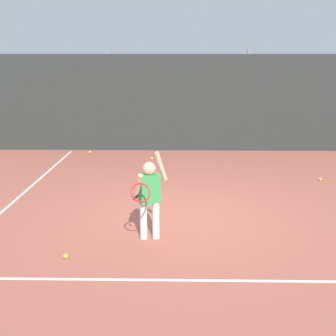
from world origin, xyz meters
TOP-DOWN VIEW (x-y plane):
  - ground_plane at (0.00, 0.00)m, footprint 20.00×20.00m
  - court_line_baseline at (0.00, -2.23)m, footprint 9.00×0.05m
  - court_line_sideline at (-3.26, 1.00)m, footprint 0.05×9.00m
  - back_fence_windscreen at (0.00, 5.77)m, footprint 12.01×0.08m
  - fence_post_1 at (-1.95, 5.83)m, footprint 0.09×0.09m
  - fence_post_2 at (1.95, 5.83)m, footprint 0.09×0.09m
  - tennis_player at (-0.52, -0.95)m, footprint 0.53×0.77m
  - tennis_ball_0 at (-1.64, -1.65)m, footprint 0.07×0.07m
  - tennis_ball_1 at (3.16, 2.39)m, footprint 0.07×0.07m
  - tennis_ball_2 at (-0.78, 4.47)m, footprint 0.07×0.07m
  - tennis_ball_3 at (-2.65, 5.28)m, footprint 0.07×0.07m

SIDE VIEW (x-z plane):
  - ground_plane at x=0.00m, z-range 0.00..0.00m
  - court_line_baseline at x=0.00m, z-range 0.00..0.00m
  - court_line_sideline at x=-3.26m, z-range 0.00..0.00m
  - tennis_ball_0 at x=-1.64m, z-range 0.00..0.07m
  - tennis_ball_1 at x=3.16m, z-range 0.00..0.07m
  - tennis_ball_2 at x=-0.78m, z-range 0.00..0.07m
  - tennis_ball_3 at x=-2.65m, z-range 0.00..0.07m
  - tennis_player at x=-0.52m, z-range 0.05..1.40m
  - back_fence_windscreen at x=0.00m, z-range 0.00..2.83m
  - fence_post_1 at x=-1.95m, z-range 0.00..2.98m
  - fence_post_2 at x=1.95m, z-range 0.00..2.98m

